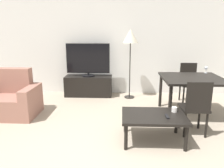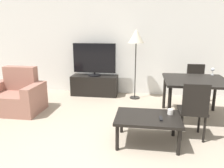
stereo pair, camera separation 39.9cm
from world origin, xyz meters
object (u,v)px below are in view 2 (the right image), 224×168
(tv_stand, at_px, (95,85))
(wine_glass_left, at_px, (213,70))
(dining_table, at_px, (196,84))
(remote_primary, at_px, (161,118))
(coffee_table, at_px, (148,119))
(cup_white_near, at_px, (170,112))
(dining_chair_near, at_px, (193,108))
(armchair, at_px, (16,97))
(floor_lamp, at_px, (136,39))
(tv, at_px, (94,60))
(dining_chair_far, at_px, (196,83))

(tv_stand, relative_size, wine_glass_left, 7.89)
(dining_table, height_order, wine_glass_left, wine_glass_left)
(dining_table, xyz_separation_m, remote_primary, (-0.68, -1.13, -0.24))
(coffee_table, xyz_separation_m, dining_table, (0.86, 1.06, 0.30))
(tv_stand, bearing_deg, coffee_table, -60.25)
(remote_primary, relative_size, cup_white_near, 1.86)
(coffee_table, bearing_deg, dining_chair_near, 17.90)
(cup_white_near, bearing_deg, tv_stand, 127.13)
(dining_table, height_order, dining_chair_near, dining_chair_near)
(dining_table, distance_m, cup_white_near, 1.09)
(wine_glass_left, bearing_deg, dining_chair_near, -114.81)
(armchair, xyz_separation_m, floor_lamp, (2.33, 1.22, 1.12))
(coffee_table, height_order, dining_table, dining_table)
(cup_white_near, bearing_deg, armchair, 165.06)
(tv, xyz_separation_m, wine_glass_left, (2.56, -0.77, -0.05))
(dining_table, bearing_deg, floor_lamp, 136.52)
(armchair, xyz_separation_m, dining_table, (3.47, 0.14, 0.36))
(tv_stand, distance_m, dining_chair_far, 2.40)
(armchair, distance_m, remote_primary, 2.96)
(cup_white_near, bearing_deg, dining_chair_far, 67.64)
(floor_lamp, relative_size, wine_glass_left, 11.21)
(cup_white_near, bearing_deg, dining_table, 60.08)
(dining_chair_far, height_order, remote_primary, dining_chair_far)
(dining_table, bearing_deg, tv, 150.51)
(coffee_table, bearing_deg, dining_chair_far, 61.06)
(tv, xyz_separation_m, dining_chair_near, (1.96, -2.06, -0.41))
(dining_table, bearing_deg, cup_white_near, -119.92)
(tv_stand, xyz_separation_m, cup_white_near, (1.63, -2.15, 0.20))
(dining_chair_near, bearing_deg, remote_primary, -149.45)
(dining_chair_far, bearing_deg, dining_chair_near, -103.02)
(tv, height_order, remote_primary, tv)
(dining_chair_far, height_order, wine_glass_left, wine_glass_left)
(dining_chair_near, bearing_deg, coffee_table, -162.10)
(coffee_table, height_order, dining_chair_far, dining_chair_far)
(wine_glass_left, bearing_deg, armchair, -171.33)
(dining_chair_near, bearing_deg, floor_lamp, 116.14)
(tv_stand, relative_size, dining_chair_far, 1.30)
(cup_white_near, bearing_deg, dining_chair_near, 13.57)
(dining_chair_near, height_order, remote_primary, dining_chair_near)
(tv_stand, bearing_deg, armchair, -133.89)
(tv_stand, bearing_deg, cup_white_near, -52.87)
(dining_chair_near, xyz_separation_m, remote_primary, (-0.48, -0.29, -0.07))
(cup_white_near, bearing_deg, tv, 127.16)
(tv, height_order, floor_lamp, floor_lamp)
(tv, relative_size, cup_white_near, 13.14)
(dining_table, bearing_deg, tv_stand, 150.46)
(dining_table, bearing_deg, dining_chair_near, -103.02)
(armchair, bearing_deg, floor_lamp, 27.62)
(armchair, relative_size, tv, 0.98)
(dining_table, relative_size, dining_chair_far, 1.26)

